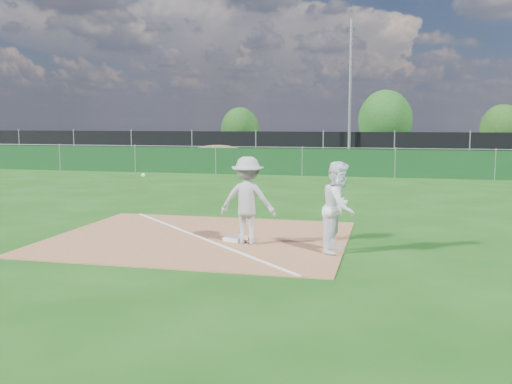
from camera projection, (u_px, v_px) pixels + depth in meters
The scene contains 17 objects.
ground at pixel (281, 189), 20.46m from camera, with size 90.00×90.00×0.00m, color #15490F.
infield_dirt at pixel (200, 238), 11.77m from camera, with size 6.00×5.00×0.02m, color #9A623D.
foul_line at pixel (200, 237), 11.77m from camera, with size 0.08×7.00×0.01m, color white.
green_fence at pixel (302, 162), 25.22m from camera, with size 44.00×0.05×1.20m, color #0F3716.
dirt_mound at pixel (217, 156), 29.74m from camera, with size 3.38×2.60×1.17m, color olive.
black_fence at pixel (323, 147), 32.91m from camera, with size 46.00×0.04×1.80m, color black.
parking_lot at pixel (332, 157), 37.85m from camera, with size 46.00×9.00×0.01m, color black.
light_pole at pixel (350, 92), 31.89m from camera, with size 0.16×0.16×8.00m, color slate.
first_base at pixel (235, 239), 11.46m from camera, with size 0.37×0.37×0.08m, color white.
play_at_first at pixel (248, 200), 11.11m from camera, with size 2.69×0.66×1.70m.
runner at pixel (339, 207), 10.41m from camera, with size 0.82×0.64×1.68m, color white.
car_left at pixel (238, 145), 38.43m from camera, with size 1.87×4.66×1.59m, color #AAADB2.
car_mid at pixel (311, 147), 37.79m from camera, with size 1.49×4.28×1.41m, color black.
car_right at pixel (403, 149), 36.23m from camera, with size 1.73×4.25×1.23m, color black.
tree_left at pixel (240, 129), 44.07m from camera, with size 2.92×2.92×3.47m.
tree_mid at pixel (385, 121), 42.55m from camera, with size 3.99×3.99×4.73m.
tree_right at pixel (502, 129), 40.68m from camera, with size 3.04×3.04×3.60m.
Camera 1 is at (3.78, -9.99, 2.41)m, focal length 40.00 mm.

